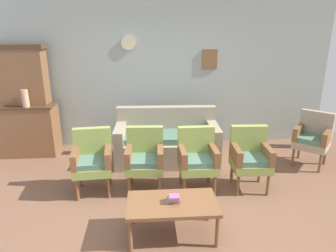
{
  "coord_description": "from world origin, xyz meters",
  "views": [
    {
      "loc": [
        -0.3,
        -3.18,
        2.3
      ],
      "look_at": [
        0.01,
        1.11,
        0.85
      ],
      "focal_mm": 32.95,
      "sensor_mm": 36.0,
      "label": 1
    }
  ],
  "objects_px": {
    "floral_couch": "(167,143)",
    "coffee_table": "(172,206)",
    "book_stack_on_table": "(173,199)",
    "armchair_near_couch_end": "(93,158)",
    "armchair_by_doorway": "(145,157)",
    "armchair_near_cabinet": "(197,157)",
    "wingback_chair_by_fireplace": "(313,136)",
    "floor_vase_by_wall": "(312,131)",
    "vase_on_cabinet": "(25,98)",
    "armchair_row_middle": "(250,156)",
    "side_cabinet": "(26,129)"
  },
  "relations": [
    {
      "from": "wingback_chair_by_fireplace",
      "to": "vase_on_cabinet",
      "type": "bearing_deg",
      "value": 172.4
    },
    {
      "from": "coffee_table",
      "to": "armchair_near_couch_end",
      "type": "bearing_deg",
      "value": 134.25
    },
    {
      "from": "book_stack_on_table",
      "to": "armchair_near_couch_end",
      "type": "bearing_deg",
      "value": 134.65
    },
    {
      "from": "armchair_near_cabinet",
      "to": "coffee_table",
      "type": "height_order",
      "value": "armchair_near_cabinet"
    },
    {
      "from": "armchair_by_doorway",
      "to": "wingback_chair_by_fireplace",
      "type": "relative_size",
      "value": 1.0
    },
    {
      "from": "armchair_by_doorway",
      "to": "wingback_chair_by_fireplace",
      "type": "xyz_separation_m",
      "value": [
        2.79,
        0.62,
        0.0
      ]
    },
    {
      "from": "armchair_row_middle",
      "to": "wingback_chair_by_fireplace",
      "type": "relative_size",
      "value": 1.0
    },
    {
      "from": "vase_on_cabinet",
      "to": "armchair_row_middle",
      "type": "distance_m",
      "value": 3.79
    },
    {
      "from": "coffee_table",
      "to": "armchair_by_doorway",
      "type": "bearing_deg",
      "value": 105.81
    },
    {
      "from": "armchair_by_doorway",
      "to": "armchair_near_cabinet",
      "type": "xyz_separation_m",
      "value": [
        0.74,
        -0.06,
        0.0
      ]
    },
    {
      "from": "wingback_chair_by_fireplace",
      "to": "armchair_near_couch_end",
      "type": "bearing_deg",
      "value": -169.97
    },
    {
      "from": "floral_couch",
      "to": "book_stack_on_table",
      "type": "bearing_deg",
      "value": -91.92
    },
    {
      "from": "armchair_near_cabinet",
      "to": "floor_vase_by_wall",
      "type": "height_order",
      "value": "armchair_near_cabinet"
    },
    {
      "from": "side_cabinet",
      "to": "wingback_chair_by_fireplace",
      "type": "xyz_separation_m",
      "value": [
        4.94,
        -0.82,
        0.03
      ]
    },
    {
      "from": "vase_on_cabinet",
      "to": "coffee_table",
      "type": "bearing_deg",
      "value": -45.11
    },
    {
      "from": "book_stack_on_table",
      "to": "wingback_chair_by_fireplace",
      "type": "bearing_deg",
      "value": 34.03
    },
    {
      "from": "side_cabinet",
      "to": "vase_on_cabinet",
      "type": "distance_m",
      "value": 0.66
    },
    {
      "from": "armchair_near_cabinet",
      "to": "book_stack_on_table",
      "type": "height_order",
      "value": "armchair_near_cabinet"
    },
    {
      "from": "coffee_table",
      "to": "book_stack_on_table",
      "type": "xyz_separation_m",
      "value": [
        0.01,
        0.0,
        0.09
      ]
    },
    {
      "from": "floral_couch",
      "to": "armchair_row_middle",
      "type": "height_order",
      "value": "same"
    },
    {
      "from": "vase_on_cabinet",
      "to": "coffee_table",
      "type": "xyz_separation_m",
      "value": [
        2.31,
        -2.32,
        -0.7
      ]
    },
    {
      "from": "side_cabinet",
      "to": "armchair_row_middle",
      "type": "height_order",
      "value": "side_cabinet"
    },
    {
      "from": "wingback_chair_by_fireplace",
      "to": "coffee_table",
      "type": "bearing_deg",
      "value": -146.05
    },
    {
      "from": "book_stack_on_table",
      "to": "floor_vase_by_wall",
      "type": "xyz_separation_m",
      "value": [
        2.88,
        2.4,
        -0.14
      ]
    },
    {
      "from": "floral_couch",
      "to": "coffee_table",
      "type": "xyz_separation_m",
      "value": [
        -0.08,
        -2.0,
        0.05
      ]
    },
    {
      "from": "side_cabinet",
      "to": "coffee_table",
      "type": "bearing_deg",
      "value": -45.54
    },
    {
      "from": "armchair_near_couch_end",
      "to": "floor_vase_by_wall",
      "type": "bearing_deg",
      "value": 18.94
    },
    {
      "from": "floral_couch",
      "to": "armchair_by_doorway",
      "type": "xyz_separation_m",
      "value": [
        -0.38,
        -0.94,
        0.17
      ]
    },
    {
      "from": "coffee_table",
      "to": "book_stack_on_table",
      "type": "distance_m",
      "value": 0.09
    },
    {
      "from": "side_cabinet",
      "to": "armchair_by_doorway",
      "type": "bearing_deg",
      "value": -33.78
    },
    {
      "from": "side_cabinet",
      "to": "armchair_by_doorway",
      "type": "distance_m",
      "value": 2.59
    },
    {
      "from": "floor_vase_by_wall",
      "to": "armchair_row_middle",
      "type": "bearing_deg",
      "value": -140.21
    },
    {
      "from": "armchair_near_couch_end",
      "to": "coffee_table",
      "type": "xyz_separation_m",
      "value": [
        1.03,
        -1.05,
        -0.12
      ]
    },
    {
      "from": "side_cabinet",
      "to": "wingback_chair_by_fireplace",
      "type": "distance_m",
      "value": 5.01
    },
    {
      "from": "wingback_chair_by_fireplace",
      "to": "book_stack_on_table",
      "type": "bearing_deg",
      "value": -145.97
    },
    {
      "from": "floral_couch",
      "to": "armchair_near_cabinet",
      "type": "relative_size",
      "value": 1.96
    },
    {
      "from": "armchair_by_doorway",
      "to": "wingback_chair_by_fireplace",
      "type": "height_order",
      "value": "same"
    },
    {
      "from": "side_cabinet",
      "to": "book_stack_on_table",
      "type": "distance_m",
      "value": 3.51
    },
    {
      "from": "armchair_near_cabinet",
      "to": "wingback_chair_by_fireplace",
      "type": "bearing_deg",
      "value": 18.18
    },
    {
      "from": "armchair_row_middle",
      "to": "floor_vase_by_wall",
      "type": "height_order",
      "value": "armchair_row_middle"
    },
    {
      "from": "coffee_table",
      "to": "wingback_chair_by_fireplace",
      "type": "bearing_deg",
      "value": 33.95
    },
    {
      "from": "armchair_near_couch_end",
      "to": "armchair_by_doorway",
      "type": "relative_size",
      "value": 1.0
    },
    {
      "from": "wingback_chair_by_fireplace",
      "to": "floor_vase_by_wall",
      "type": "xyz_separation_m",
      "value": [
        0.4,
        0.72,
        -0.18
      ]
    },
    {
      "from": "floral_couch",
      "to": "coffee_table",
      "type": "relative_size",
      "value": 1.76
    },
    {
      "from": "vase_on_cabinet",
      "to": "floral_couch",
      "type": "relative_size",
      "value": 0.17
    },
    {
      "from": "wingback_chair_by_fireplace",
      "to": "book_stack_on_table",
      "type": "distance_m",
      "value": 2.99
    },
    {
      "from": "armchair_near_couch_end",
      "to": "armchair_by_doorway",
      "type": "distance_m",
      "value": 0.73
    },
    {
      "from": "armchair_by_doorway",
      "to": "floor_vase_by_wall",
      "type": "relative_size",
      "value": 1.39
    },
    {
      "from": "armchair_near_cabinet",
      "to": "armchair_row_middle",
      "type": "height_order",
      "value": "same"
    },
    {
      "from": "armchair_row_middle",
      "to": "book_stack_on_table",
      "type": "relative_size",
      "value": 5.94
    }
  ]
}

